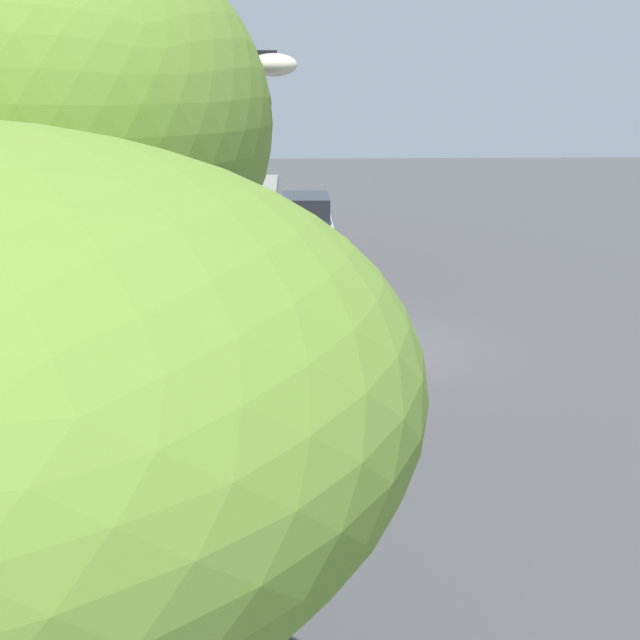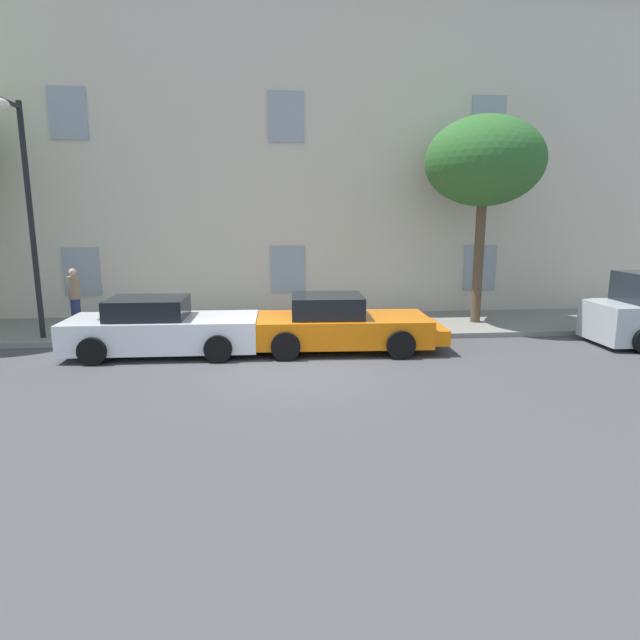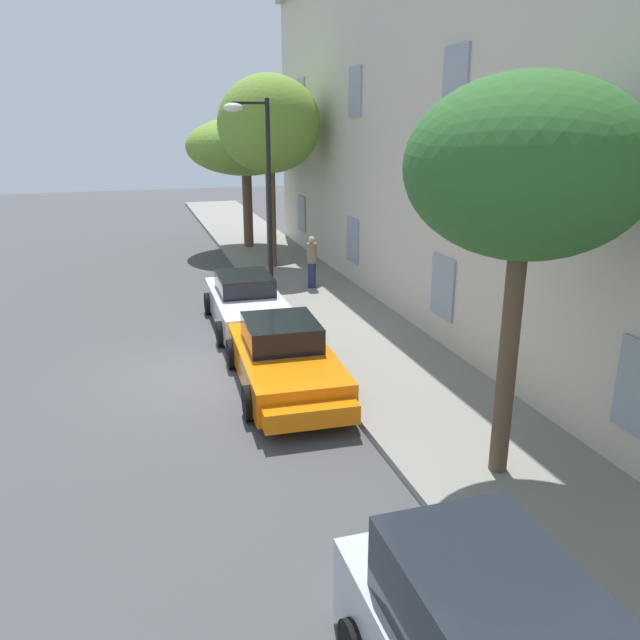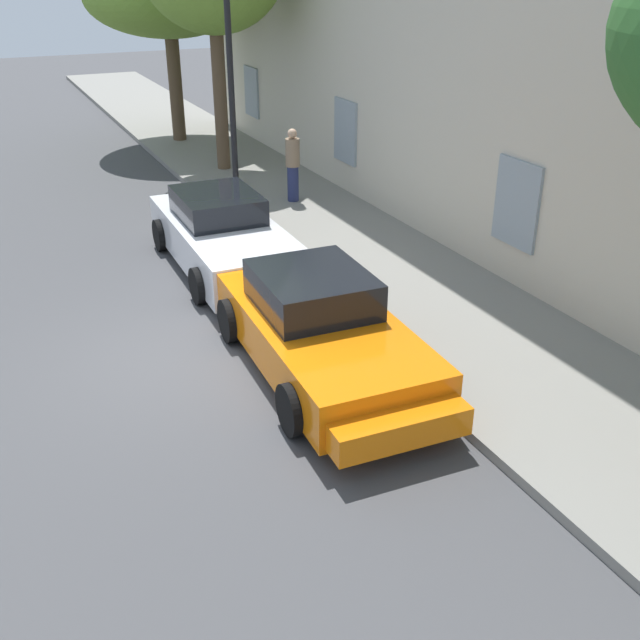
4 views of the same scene
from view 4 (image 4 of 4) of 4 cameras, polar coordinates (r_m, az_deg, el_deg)
ground_plane at (r=11.28m, az=-10.16°, el=-2.88°), size 80.00×80.00×0.00m
sidewalk at (r=12.83m, az=8.37°, el=1.37°), size 60.00×3.41×0.14m
sportscar_red_lead at (r=14.13m, az=-7.20°, el=6.14°), size 4.99×2.11×1.39m
sportscar_yellow_flank at (r=10.42m, az=0.38°, el=-1.17°), size 4.85×2.29×1.40m
street_lamp at (r=17.07m, az=-8.56°, el=22.04°), size 0.44×1.42×5.96m
pedestrian_admiring at (r=17.75m, az=-2.12°, el=11.93°), size 0.44×0.44×1.71m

